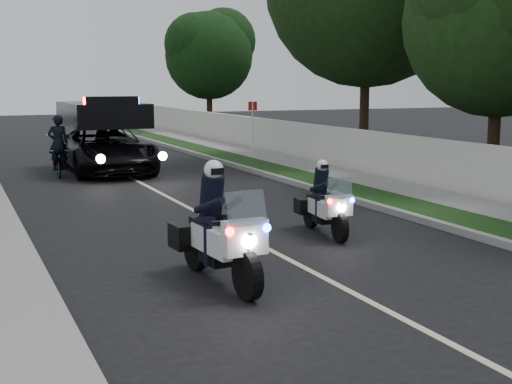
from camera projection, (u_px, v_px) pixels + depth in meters
ground at (399, 317)px, 9.12m from camera, size 120.00×120.00×0.00m
curb_right at (312, 188)px, 19.78m from camera, size 0.20×60.00×0.15m
grass_verge at (333, 186)px, 20.06m from camera, size 1.20×60.00×0.16m
sidewalk_right at (371, 183)px, 20.58m from camera, size 1.40×60.00×0.16m
property_wall at (400, 159)px, 20.87m from camera, size 0.22×60.00×1.50m
curb_left at (8, 209)px, 16.50m from camera, size 0.20×60.00×0.15m
lane_marking at (173, 200)px, 18.15m from camera, size 0.12×50.00×0.01m
police_moto_left at (219, 283)px, 10.67m from camera, size 0.94×2.28×1.90m
police_moto_right at (324, 234)px, 14.06m from camera, size 0.81×1.84×1.52m
police_suv at (107, 172)px, 23.72m from camera, size 2.69×5.73×2.77m
bicycle at (60, 176)px, 22.73m from camera, size 0.76×1.76×0.90m
cyclist at (60, 176)px, 22.73m from camera, size 0.66×0.45×1.80m
sign_post at (253, 158)px, 28.27m from camera, size 0.48×0.48×2.34m
tree_right_b at (491, 185)px, 20.85m from camera, size 6.59×6.59×9.31m
tree_right_d at (363, 160)px, 27.23m from camera, size 9.71×9.71×13.07m
tree_right_e at (210, 131)px, 43.45m from camera, size 7.08×7.08×9.01m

